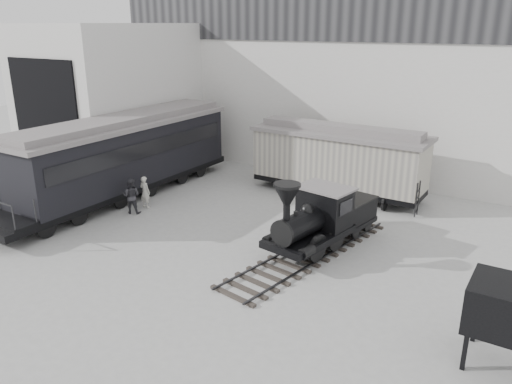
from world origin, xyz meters
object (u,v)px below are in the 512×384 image
Objects in this scene: passenger_coach at (125,156)px; visitor_a at (145,192)px; boxcar at (338,159)px; coal_hopper at (512,315)px; locomotive at (319,222)px; visitor_b at (131,196)px.

visitor_a is at bearing -22.37° from passenger_coach.
boxcar is 5.82× the size of visitor_a.
locomotive is at bearing 151.63° from coal_hopper.
visitor_b is at bearing 90.91° from visitor_a.
visitor_b is at bearing -132.31° from boxcar.
coal_hopper is (9.50, -11.33, -0.44)m from boxcar.
boxcar is 11.05m from visitor_b.
locomotive reaches higher than coal_hopper.
visitor_a is (2.15, -0.94, -1.41)m from passenger_coach.
locomotive is at bearing -3.77° from passenger_coach.
passenger_coach is at bearing 166.16° from coal_hopper.
boxcar is 14.79m from coal_hopper.
locomotive is at bearing -178.87° from visitor_a.
boxcar is at bearing 116.82° from locomotive.
locomotive reaches higher than visitor_a.
passenger_coach reaches higher than coal_hopper.
passenger_coach is 9.20× the size of visitor_a.
passenger_coach is 8.49× the size of visitor_b.
visitor_a is 0.67× the size of coal_hopper.
passenger_coach is (-11.84, 1.03, 1.01)m from locomotive.
locomotive is 5.82× the size of visitor_a.
boxcar is at bearing -157.07° from visitor_b.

